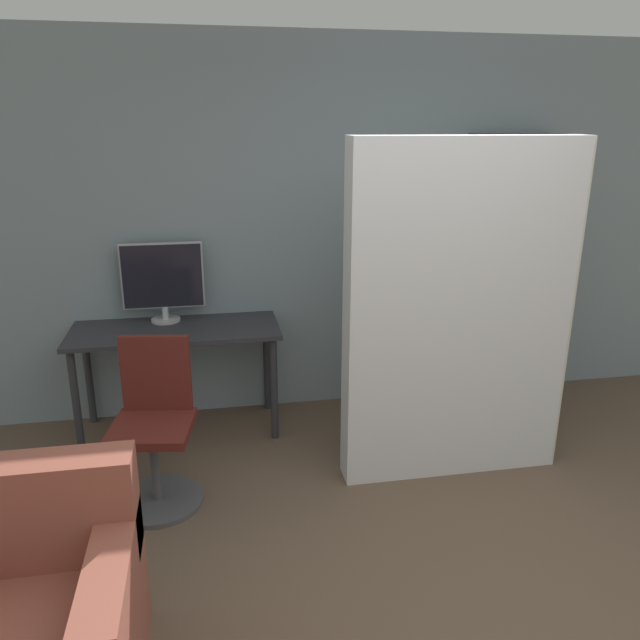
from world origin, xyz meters
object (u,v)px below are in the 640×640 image
(monitor, at_px, (163,279))
(bookshelf, at_px, (494,269))
(mattress_near, at_px, (459,315))
(armchair, at_px, (21,621))
(office_chair, at_px, (155,438))

(monitor, relative_size, bookshelf, 0.28)
(bookshelf, bearing_deg, mattress_near, -124.38)
(monitor, xyz_separation_m, mattress_near, (1.75, -1.04, -0.05))
(monitor, xyz_separation_m, armchair, (-0.45, -2.28, -0.75))
(office_chair, height_order, armchair, office_chair)
(monitor, bearing_deg, bookshelf, 0.53)
(monitor, distance_m, bookshelf, 2.48)
(monitor, relative_size, office_chair, 0.59)
(bookshelf, height_order, mattress_near, mattress_near)
(office_chair, xyz_separation_m, bookshelf, (2.51, 1.06, 0.64))
(bookshelf, distance_m, armchair, 3.79)
(mattress_near, xyz_separation_m, armchair, (-2.20, -1.24, -0.70))
(office_chair, distance_m, armchair, 1.31)
(bookshelf, height_order, armchair, bookshelf)
(monitor, bearing_deg, armchair, -101.20)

